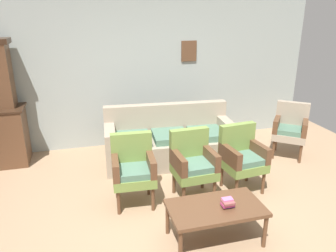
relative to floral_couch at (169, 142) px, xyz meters
name	(u,v)px	position (x,y,z in m)	size (l,w,h in m)	color
ground_plane	(184,223)	(-0.28, -1.65, -0.33)	(7.68, 7.68, 0.00)	#997A5B
wall_back_with_decor	(139,70)	(-0.28, 0.98, 1.03)	(6.40, 0.09, 2.70)	#939E99
floral_couch	(169,142)	(0.00, 0.00, 0.00)	(2.09, 0.95, 0.90)	gray
armchair_near_cabinet	(133,167)	(-0.76, -1.05, 0.17)	(0.55, 0.52, 0.90)	olive
armchair_row_middle	(193,162)	(0.01, -1.11, 0.17)	(0.54, 0.51, 0.90)	olive
armchair_near_couch_end	(242,155)	(0.72, -1.10, 0.17)	(0.57, 0.54, 0.90)	olive
wingback_chair_by_fireplace	(290,128)	(2.01, -0.31, 0.17)	(0.71, 0.71, 0.90)	gray
coffee_table	(216,210)	(-0.05, -2.03, 0.05)	(1.00, 0.56, 0.42)	brown
book_stack_on_table	(228,203)	(0.06, -2.07, 0.14)	(0.13, 0.13, 0.10)	#644F8A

